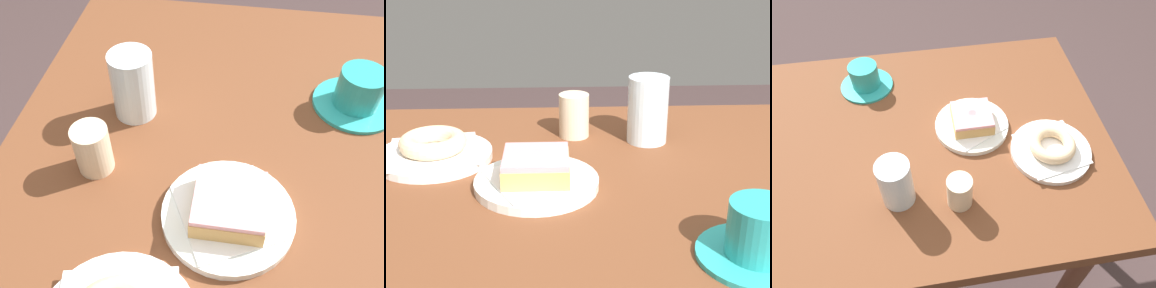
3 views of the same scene
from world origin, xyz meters
The scene contains 7 objects.
table centered at (0.00, 0.00, 0.62)m, with size 0.94×0.74×0.72m.
plate_glazed_square centered at (0.12, 0.02, 0.73)m, with size 0.19×0.19×0.01m, color white.
napkin_glazed_square centered at (0.12, 0.02, 0.73)m, with size 0.13×0.13×0.00m, color white.
donut_glazed_square centered at (0.12, 0.02, 0.75)m, with size 0.10×0.10×0.04m.
water_glass centered at (-0.08, -0.16, 0.78)m, with size 0.07×0.07×0.12m, color silver.
coffee_cup centered at (-0.15, 0.22, 0.75)m, with size 0.15×0.15×0.07m.
sugar_jar centered at (0.06, -0.20, 0.76)m, with size 0.06×0.06×0.08m, color beige.
Camera 1 is at (0.45, 0.02, 1.24)m, focal length 39.00 mm.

